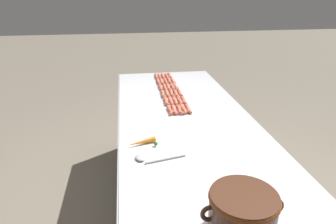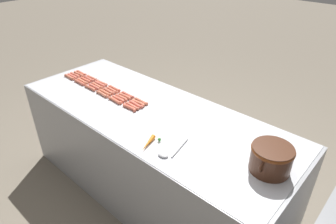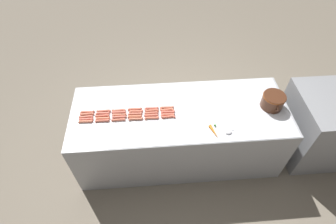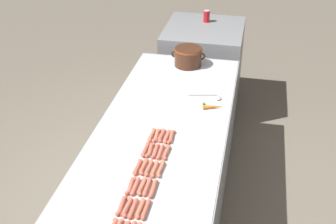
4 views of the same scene
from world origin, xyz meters
TOP-DOWN VIEW (x-y plane):
  - ground_plane at (0.00, 0.00)m, footprint 20.00×20.00m
  - griddle_counter at (0.00, 0.00)m, footprint 0.91×2.40m
  - back_cabinet at (0.05, 1.78)m, footprint 0.80×0.85m
  - hot_dog_0 at (-0.04, -1.01)m, footprint 0.03×0.15m
  - hot_dog_1 at (-0.05, -0.84)m, footprint 0.03×0.15m
  - hot_dog_2 at (-0.04, -0.67)m, footprint 0.04×0.15m
  - hot_dog_3 at (-0.05, -0.50)m, footprint 0.03×0.15m
  - hot_dog_4 at (-0.04, -0.31)m, footprint 0.03×0.15m
  - hot_dog_5 at (-0.04, -0.15)m, footprint 0.03×0.15m
  - hot_dog_6 at (-0.01, -1.01)m, footprint 0.03×0.15m
  - hot_dog_7 at (-0.01, -0.84)m, footprint 0.04×0.15m
  - hot_dog_8 at (-0.01, -0.67)m, footprint 0.03×0.15m
  - hot_dog_9 at (-0.01, -0.49)m, footprint 0.03×0.15m
  - hot_dog_10 at (-0.01, -0.31)m, footprint 0.04×0.15m
  - hot_dog_11 at (-0.01, -0.15)m, footprint 0.04×0.15m
  - hot_dog_12 at (0.02, -1.02)m, footprint 0.03×0.15m
  - hot_dog_13 at (0.02, -0.84)m, footprint 0.03×0.15m
  - hot_dog_14 at (0.02, -0.66)m, footprint 0.03×0.15m
  - hot_dog_15 at (0.02, -0.49)m, footprint 0.03×0.15m
  - hot_dog_16 at (0.02, -0.32)m, footprint 0.03×0.15m
  - hot_dog_17 at (0.02, -0.14)m, footprint 0.03×0.15m
  - hot_dog_18 at (0.06, -1.01)m, footprint 0.03×0.15m
  - hot_dog_19 at (0.06, -0.84)m, footprint 0.03×0.15m
  - hot_dog_20 at (0.05, -0.66)m, footprint 0.03×0.15m
  - hot_dog_21 at (0.06, -0.50)m, footprint 0.03×0.15m
  - hot_dog_22 at (0.06, -0.32)m, footprint 0.03×0.15m
  - hot_dog_23 at (0.06, -0.14)m, footprint 0.03×0.15m
  - hot_dog_24 at (0.09, -1.01)m, footprint 0.03×0.15m
  - hot_dog_25 at (0.09, -0.84)m, footprint 0.03×0.15m
  - hot_dog_26 at (0.09, -0.67)m, footprint 0.03×0.15m
  - hot_dog_27 at (0.09, -0.49)m, footprint 0.04×0.15m
  - hot_dog_28 at (0.09, -0.32)m, footprint 0.03×0.15m
  - hot_dog_29 at (0.09, -0.14)m, footprint 0.04×0.15m
  - bean_pot at (0.01, 1.01)m, footprint 0.31×0.25m
  - serving_spoon at (0.30, 0.47)m, footprint 0.27×0.10m
  - carrot at (0.32, 0.31)m, footprint 0.18×0.08m

SIDE VIEW (x-z plane):
  - ground_plane at x=0.00m, z-range 0.00..0.00m
  - griddle_counter at x=0.00m, z-range 0.00..0.84m
  - back_cabinet at x=0.05m, z-range 0.00..0.92m
  - serving_spoon at x=0.30m, z-range 0.84..0.86m
  - hot_dog_0 at x=-0.04m, z-range 0.84..0.87m
  - hot_dog_1 at x=-0.05m, z-range 0.84..0.87m
  - hot_dog_2 at x=-0.04m, z-range 0.84..0.87m
  - hot_dog_3 at x=-0.05m, z-range 0.84..0.87m
  - hot_dog_4 at x=-0.04m, z-range 0.84..0.87m
  - hot_dog_5 at x=-0.04m, z-range 0.84..0.87m
  - hot_dog_6 at x=-0.01m, z-range 0.84..0.87m
  - hot_dog_7 at x=-0.01m, z-range 0.84..0.87m
  - hot_dog_8 at x=-0.01m, z-range 0.84..0.87m
  - hot_dog_9 at x=-0.01m, z-range 0.84..0.87m
  - hot_dog_10 at x=-0.01m, z-range 0.84..0.87m
  - hot_dog_11 at x=-0.01m, z-range 0.84..0.87m
  - hot_dog_12 at x=0.02m, z-range 0.84..0.87m
  - hot_dog_13 at x=0.02m, z-range 0.84..0.87m
  - hot_dog_14 at x=0.02m, z-range 0.84..0.87m
  - hot_dog_15 at x=0.02m, z-range 0.84..0.87m
  - hot_dog_16 at x=0.02m, z-range 0.84..0.87m
  - hot_dog_17 at x=0.02m, z-range 0.84..0.87m
  - hot_dog_18 at x=0.06m, z-range 0.84..0.87m
  - hot_dog_19 at x=0.06m, z-range 0.84..0.87m
  - hot_dog_20 at x=0.05m, z-range 0.84..0.87m
  - hot_dog_21 at x=0.06m, z-range 0.84..0.87m
  - hot_dog_22 at x=0.06m, z-range 0.84..0.87m
  - hot_dog_23 at x=0.06m, z-range 0.84..0.87m
  - hot_dog_24 at x=0.09m, z-range 0.84..0.87m
  - hot_dog_25 at x=0.09m, z-range 0.84..0.87m
  - hot_dog_26 at x=0.09m, z-range 0.84..0.87m
  - hot_dog_27 at x=0.09m, z-range 0.84..0.87m
  - hot_dog_28 at x=0.09m, z-range 0.84..0.87m
  - hot_dog_29 at x=0.09m, z-range 0.84..0.87m
  - carrot at x=0.32m, z-range 0.84..0.87m
  - bean_pot at x=0.01m, z-range 0.85..1.02m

